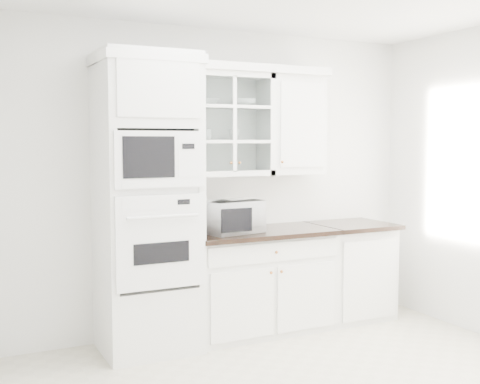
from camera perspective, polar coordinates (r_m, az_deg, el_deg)
room_shell at (r=4.27m, az=4.92°, el=5.85°), size 4.00×3.50×2.70m
oven_column at (r=4.89m, az=-8.78°, el=-1.13°), size 0.76×0.68×2.40m
base_cabinet_run at (r=5.43m, az=1.76°, el=-8.37°), size 1.32×0.67×0.92m
extra_base_cabinet at (r=5.96m, az=10.36°, el=-7.27°), size 0.72×0.67×0.92m
upper_cabinet_glass at (r=5.30m, az=-1.30°, el=6.42°), size 0.80×0.33×0.90m
upper_cabinet_solid at (r=5.62m, az=4.99°, el=6.31°), size 0.55×0.33×0.90m
crown_molding at (r=5.27m, az=-2.25°, el=11.72°), size 2.14×0.38×0.07m
countertop_microwave at (r=5.15m, az=-0.83°, el=-2.34°), size 0.55×0.49×0.28m
bowl_a at (r=5.23m, az=-3.50°, el=8.52°), size 0.28×0.28×0.06m
bowl_b at (r=5.37m, az=0.35°, el=8.48°), size 0.23×0.23×0.07m
cup_a at (r=5.23m, az=-3.36°, el=5.44°), size 0.14×0.14×0.10m
cup_b at (r=5.33m, az=-0.56°, el=5.44°), size 0.13×0.13×0.10m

